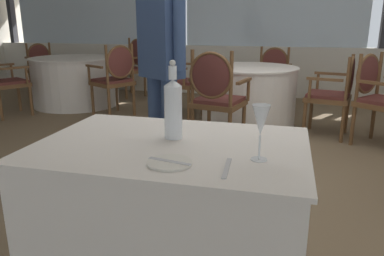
# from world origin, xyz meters

# --- Properties ---
(ground_plane) EXTENTS (13.97, 13.97, 0.00)m
(ground_plane) POSITION_xyz_m (0.00, 0.00, 0.00)
(ground_plane) COLOR #756047
(window_wall_far) EXTENTS (10.75, 0.14, 2.87)m
(window_wall_far) POSITION_xyz_m (-0.00, 3.57, 1.14)
(window_wall_far) COLOR silver
(window_wall_far) RESTS_ON ground_plane
(foreground_table) EXTENTS (1.19, 0.83, 0.73)m
(foreground_table) POSITION_xyz_m (-0.19, -1.52, 0.37)
(foreground_table) COLOR white
(foreground_table) RESTS_ON ground_plane
(side_plate) EXTENTS (0.17, 0.17, 0.01)m
(side_plate) POSITION_xyz_m (-0.12, -1.77, 0.74)
(side_plate) COLOR silver
(side_plate) RESTS_ON foreground_table
(butter_knife) EXTENTS (0.18, 0.05, 0.00)m
(butter_knife) POSITION_xyz_m (-0.12, -1.77, 0.74)
(butter_knife) COLOR silver
(butter_knife) RESTS_ON foreground_table
(dinner_fork) EXTENTS (0.03, 0.20, 0.00)m
(dinner_fork) POSITION_xyz_m (0.10, -1.76, 0.73)
(dinner_fork) COLOR silver
(dinner_fork) RESTS_ON foreground_table
(water_bottle) EXTENTS (0.08, 0.08, 0.36)m
(water_bottle) POSITION_xyz_m (-0.20, -1.45, 0.88)
(water_bottle) COLOR white
(water_bottle) RESTS_ON foreground_table
(wine_glass) EXTENTS (0.07, 0.07, 0.22)m
(wine_glass) POSITION_xyz_m (0.21, -1.64, 0.89)
(wine_glass) COLOR white
(wine_glass) RESTS_ON foreground_table
(dining_chair_0_0) EXTENTS (0.65, 0.66, 0.95)m
(dining_chair_0_0) POSITION_xyz_m (1.20, 1.10, 0.56)
(dining_chair_0_0) COLOR brown
(dining_chair_0_0) RESTS_ON ground_plane
(background_table_1) EXTENTS (1.32, 1.32, 0.73)m
(background_table_1) POSITION_xyz_m (-2.88, 2.11, 0.37)
(background_table_1) COLOR white
(background_table_1) RESTS_ON ground_plane
(dining_chair_1_0) EXTENTS (0.63, 0.65, 0.97)m
(dining_chair_1_0) POSITION_xyz_m (-1.94, 1.57, 0.57)
(dining_chair_1_0) COLOR brown
(dining_chair_1_0) RESTS_ON ground_plane
(dining_chair_1_1) EXTENTS (0.65, 0.63, 0.98)m
(dining_chair_1_1) POSITION_xyz_m (-2.34, 3.06, 0.57)
(dining_chair_1_1) COLOR brown
(dining_chair_1_1) RESTS_ON ground_plane
(dining_chair_1_2) EXTENTS (0.63, 0.65, 0.90)m
(dining_chair_1_2) POSITION_xyz_m (-3.82, 2.65, 0.53)
(dining_chair_1_2) COLOR brown
(dining_chair_1_2) RESTS_ON ground_plane
(background_table_3) EXTENTS (1.17, 1.17, 0.73)m
(background_table_3) POSITION_xyz_m (-0.16, 1.53, 0.37)
(background_table_3) COLOR white
(background_table_3) RESTS_ON ground_plane
(dining_chair_3_0) EXTENTS (0.60, 0.55, 0.90)m
(dining_chair_3_0) POSITION_xyz_m (0.06, 2.52, 0.53)
(dining_chair_3_0) COLOR brown
(dining_chair_3_0) RESTS_ON ground_plane
(dining_chair_3_1) EXTENTS (0.55, 0.60, 0.94)m
(dining_chair_3_1) POSITION_xyz_m (-1.14, 1.75, 0.56)
(dining_chair_3_1) COLOR brown
(dining_chair_3_1) RESTS_ON ground_plane
(dining_chair_3_2) EXTENTS (0.60, 0.55, 1.00)m
(dining_chair_3_2) POSITION_xyz_m (-0.38, 0.54, 0.58)
(dining_chair_3_2) COLOR brown
(dining_chair_3_2) RESTS_ON ground_plane
(dining_chair_3_3) EXTENTS (0.55, 0.60, 0.91)m
(dining_chair_3_3) POSITION_xyz_m (0.82, 1.31, 0.53)
(dining_chair_3_3) COLOR brown
(dining_chair_3_3) RESTS_ON ground_plane
(diner_person_0) EXTENTS (0.46, 0.36, 1.68)m
(diner_person_0) POSITION_xyz_m (-0.69, -0.18, 0.96)
(diner_person_0) COLOR #334770
(diner_person_0) RESTS_ON ground_plane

